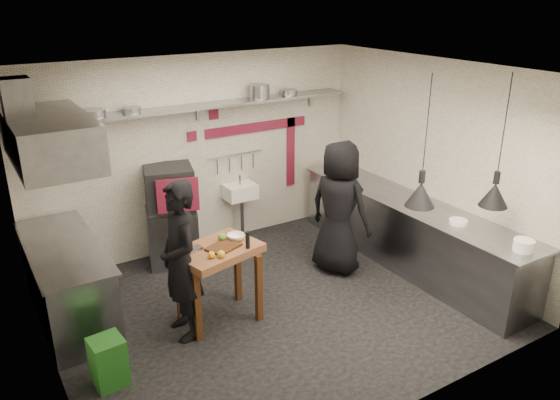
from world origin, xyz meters
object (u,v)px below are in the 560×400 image
oven_stand (172,235)px  prep_table (219,284)px  combi_oven (169,187)px  green_bin (108,362)px  chef_right (339,208)px  chef_left (180,261)px

oven_stand → prep_table: prep_table is taller
combi_oven → prep_table: size_ratio=0.69×
oven_stand → green_bin: size_ratio=1.60×
combi_oven → chef_right: chef_right is taller
prep_table → chef_left: 0.64m
green_bin → chef_right: bearing=12.2°
oven_stand → combi_oven: size_ratio=1.26×
combi_oven → chef_left: bearing=-92.7°
green_bin → chef_right: size_ratio=0.28×
combi_oven → prep_table: combi_oven is taller
green_bin → prep_table: prep_table is taller
combi_oven → green_bin: 2.76m
chef_left → chef_right: size_ratio=0.99×
chef_right → chef_left: bearing=77.9°
green_bin → prep_table: (1.41, 0.46, 0.21)m
combi_oven → chef_right: size_ratio=0.35×
combi_oven → oven_stand: bearing=-102.0°
green_bin → chef_right: (3.31, 0.72, 0.66)m
oven_stand → green_bin: 2.58m
chef_left → green_bin: bearing=-65.2°
oven_stand → green_bin: oven_stand is taller
combi_oven → chef_left: chef_left is taller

